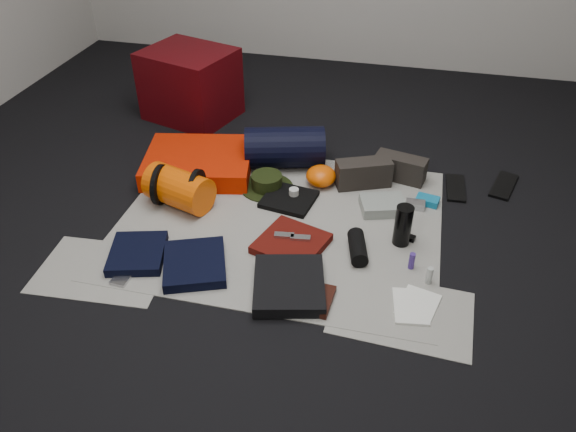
% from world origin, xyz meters
% --- Properties ---
extents(floor, '(4.50, 4.50, 0.02)m').
position_xyz_m(floor, '(0.00, 0.00, -0.01)').
color(floor, black).
rests_on(floor, ground).
extents(newspaper_mat, '(1.60, 1.30, 0.01)m').
position_xyz_m(newspaper_mat, '(0.00, 0.00, 0.00)').
color(newspaper_mat, '#B1AFA3').
rests_on(newspaper_mat, floor).
extents(newspaper_sheet_front_left, '(0.61, 0.44, 0.00)m').
position_xyz_m(newspaper_sheet_front_left, '(-0.70, -0.55, 0.00)').
color(newspaper_sheet_front_left, '#B1AFA3').
rests_on(newspaper_sheet_front_left, floor).
extents(newspaper_sheet_front_right, '(0.60, 0.43, 0.00)m').
position_xyz_m(newspaper_sheet_front_right, '(0.65, -0.50, 0.00)').
color(newspaper_sheet_front_right, '#B1AFA3').
rests_on(newspaper_sheet_front_right, floor).
extents(red_cabinet, '(0.65, 0.59, 0.45)m').
position_xyz_m(red_cabinet, '(-0.87, 1.03, 0.23)').
color(red_cabinet, '#480509').
rests_on(red_cabinet, floor).
extents(sleeping_pad, '(0.68, 0.60, 0.11)m').
position_xyz_m(sleeping_pad, '(-0.57, 0.36, 0.06)').
color(sleeping_pad, red).
rests_on(sleeping_pad, newspaper_mat).
extents(stuff_sack, '(0.39, 0.30, 0.20)m').
position_xyz_m(stuff_sack, '(-0.55, 0.02, 0.11)').
color(stuff_sack, '#EA5203').
rests_on(stuff_sack, newspaper_mat).
extents(sack_strap_left, '(0.02, 0.22, 0.22)m').
position_xyz_m(sack_strap_left, '(-0.65, 0.02, 0.11)').
color(sack_strap_left, black).
rests_on(sack_strap_left, newspaper_mat).
extents(sack_strap_right, '(0.03, 0.22, 0.22)m').
position_xyz_m(sack_strap_right, '(-0.45, 0.02, 0.11)').
color(sack_strap_right, black).
rests_on(sack_strap_right, newspaper_mat).
extents(navy_duffel, '(0.50, 0.35, 0.24)m').
position_xyz_m(navy_duffel, '(-0.11, 0.53, 0.12)').
color(navy_duffel, black).
rests_on(navy_duffel, newspaper_mat).
extents(boonie_brim, '(0.32, 0.32, 0.01)m').
position_xyz_m(boonie_brim, '(-0.14, 0.27, 0.01)').
color(boonie_brim, black).
rests_on(boonie_brim, newspaper_mat).
extents(boonie_crown, '(0.17, 0.17, 0.07)m').
position_xyz_m(boonie_crown, '(-0.14, 0.27, 0.05)').
color(boonie_crown, black).
rests_on(boonie_crown, boonie_brim).
extents(hiking_boot_left, '(0.32, 0.22, 0.15)m').
position_xyz_m(hiking_boot_left, '(0.37, 0.43, 0.08)').
color(hiking_boot_left, '#2B2621').
rests_on(hiking_boot_left, newspaper_mat).
extents(hiking_boot_right, '(0.30, 0.17, 0.14)m').
position_xyz_m(hiking_boot_right, '(0.56, 0.54, 0.08)').
color(hiking_boot_right, '#2B2621').
rests_on(hiking_boot_right, newspaper_mat).
extents(flip_flop_left, '(0.11, 0.27, 0.01)m').
position_xyz_m(flip_flop_left, '(0.87, 0.51, 0.01)').
color(flip_flop_left, black).
rests_on(flip_flop_left, floor).
extents(flip_flop_right, '(0.18, 0.30, 0.02)m').
position_xyz_m(flip_flop_right, '(1.13, 0.60, 0.01)').
color(flip_flop_right, black).
rests_on(flip_flop_right, floor).
extents(trousers_navy_a, '(0.31, 0.34, 0.04)m').
position_xyz_m(trousers_navy_a, '(-0.58, -0.43, 0.03)').
color(trousers_navy_a, black).
rests_on(trousers_navy_a, newspaper_mat).
extents(trousers_navy_b, '(0.37, 0.39, 0.05)m').
position_xyz_m(trousers_navy_b, '(-0.29, -0.44, 0.03)').
color(trousers_navy_b, black).
rests_on(trousers_navy_b, newspaper_mat).
extents(trousers_charcoal, '(0.38, 0.41, 0.05)m').
position_xyz_m(trousers_charcoal, '(0.16, -0.48, 0.03)').
color(trousers_charcoal, black).
rests_on(trousers_charcoal, newspaper_mat).
extents(black_tshirt, '(0.30, 0.28, 0.03)m').
position_xyz_m(black_tshirt, '(0.00, 0.18, 0.02)').
color(black_tshirt, black).
rests_on(black_tshirt, newspaper_mat).
extents(red_shirt, '(0.37, 0.37, 0.04)m').
position_xyz_m(red_shirt, '(0.10, -0.19, 0.03)').
color(red_shirt, '#4E0D08').
rests_on(red_shirt, newspaper_mat).
extents(orange_stuff_sack, '(0.19, 0.19, 0.11)m').
position_xyz_m(orange_stuff_sack, '(0.14, 0.38, 0.06)').
color(orange_stuff_sack, '#EA5203').
rests_on(orange_stuff_sack, newspaper_mat).
extents(first_aid_pouch, '(0.27, 0.23, 0.06)m').
position_xyz_m(first_aid_pouch, '(0.50, 0.21, 0.03)').
color(first_aid_pouch, gray).
rests_on(first_aid_pouch, newspaper_mat).
extents(water_bottle, '(0.11, 0.11, 0.21)m').
position_xyz_m(water_bottle, '(0.61, -0.04, 0.11)').
color(water_bottle, black).
rests_on(water_bottle, newspaper_mat).
extents(speaker, '(0.13, 0.22, 0.08)m').
position_xyz_m(speaker, '(0.42, -0.17, 0.05)').
color(speaker, black).
rests_on(speaker, newspaper_mat).
extents(compact_camera, '(0.10, 0.06, 0.04)m').
position_xyz_m(compact_camera, '(0.66, 0.27, 0.03)').
color(compact_camera, '#ADADB2').
rests_on(compact_camera, newspaper_mat).
extents(cyan_case, '(0.13, 0.10, 0.04)m').
position_xyz_m(cyan_case, '(0.72, 0.33, 0.02)').
color(cyan_case, '#1072A0').
rests_on(cyan_case, newspaper_mat).
extents(toiletry_purple, '(0.04, 0.04, 0.08)m').
position_xyz_m(toiletry_purple, '(0.67, -0.21, 0.05)').
color(toiletry_purple, '#40277F').
rests_on(toiletry_purple, newspaper_mat).
extents(toiletry_clear, '(0.03, 0.03, 0.08)m').
position_xyz_m(toiletry_clear, '(0.75, -0.29, 0.05)').
color(toiletry_clear, '#A9ADA9').
rests_on(toiletry_clear, newspaper_mat).
extents(paperback_book, '(0.13, 0.19, 0.03)m').
position_xyz_m(paperback_book, '(0.30, -0.53, 0.02)').
color(paperback_book, black).
rests_on(paperback_book, newspaper_mat).
extents(map_booklet, '(0.17, 0.23, 0.01)m').
position_xyz_m(map_booklet, '(0.68, -0.47, 0.01)').
color(map_booklet, white).
rests_on(map_booklet, newspaper_mat).
extents(map_printout, '(0.20, 0.23, 0.01)m').
position_xyz_m(map_printout, '(0.71, -0.44, 0.01)').
color(map_printout, white).
rests_on(map_printout, newspaper_mat).
extents(sunglasses, '(0.10, 0.06, 0.02)m').
position_xyz_m(sunglasses, '(0.63, -0.00, 0.02)').
color(sunglasses, black).
rests_on(sunglasses, newspaper_mat).
extents(key_cluster, '(0.08, 0.08, 0.01)m').
position_xyz_m(key_cluster, '(-0.58, -0.60, 0.01)').
color(key_cluster, '#ADADB2').
rests_on(key_cluster, newspaper_mat).
extents(tape_roll, '(0.05, 0.05, 0.04)m').
position_xyz_m(tape_roll, '(0.02, 0.21, 0.05)').
color(tape_roll, beige).
rests_on(tape_roll, black_tshirt).
extents(energy_bar_a, '(0.10, 0.05, 0.01)m').
position_xyz_m(energy_bar_a, '(0.06, -0.17, 0.05)').
color(energy_bar_a, '#ADADB2').
rests_on(energy_bar_a, red_shirt).
extents(energy_bar_b, '(0.10, 0.05, 0.01)m').
position_xyz_m(energy_bar_b, '(0.14, -0.17, 0.05)').
color(energy_bar_b, '#ADADB2').
rests_on(energy_bar_b, red_shirt).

